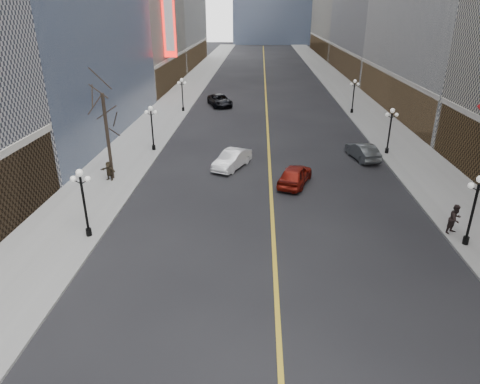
# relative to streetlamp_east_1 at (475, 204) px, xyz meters

# --- Properties ---
(sidewalk_east) EXTENTS (6.00, 230.00, 0.15)m
(sidewalk_east) POSITION_rel_streetlamp_east_1_xyz_m (2.20, 40.00, -2.83)
(sidewalk_east) COLOR gray
(sidewalk_east) RESTS_ON ground
(sidewalk_west) EXTENTS (6.00, 230.00, 0.15)m
(sidewalk_west) POSITION_rel_streetlamp_east_1_xyz_m (-25.80, 40.00, -2.83)
(sidewalk_west) COLOR gray
(sidewalk_west) RESTS_ON ground
(lane_line) EXTENTS (0.25, 200.00, 0.02)m
(lane_line) POSITION_rel_streetlamp_east_1_xyz_m (-11.80, 50.00, -2.89)
(lane_line) COLOR gold
(lane_line) RESTS_ON ground
(streetlamp_east_1) EXTENTS (1.26, 0.44, 4.52)m
(streetlamp_east_1) POSITION_rel_streetlamp_east_1_xyz_m (0.00, 0.00, 0.00)
(streetlamp_east_1) COLOR black
(streetlamp_east_1) RESTS_ON sidewalk_east
(streetlamp_east_2) EXTENTS (1.26, 0.44, 4.52)m
(streetlamp_east_2) POSITION_rel_streetlamp_east_1_xyz_m (0.00, 18.00, 0.00)
(streetlamp_east_2) COLOR black
(streetlamp_east_2) RESTS_ON sidewalk_east
(streetlamp_east_3) EXTENTS (1.26, 0.44, 4.52)m
(streetlamp_east_3) POSITION_rel_streetlamp_east_1_xyz_m (0.00, 36.00, 0.00)
(streetlamp_east_3) COLOR black
(streetlamp_east_3) RESTS_ON sidewalk_east
(streetlamp_west_1) EXTENTS (1.26, 0.44, 4.52)m
(streetlamp_west_1) POSITION_rel_streetlamp_east_1_xyz_m (-23.60, 0.00, 0.00)
(streetlamp_west_1) COLOR black
(streetlamp_west_1) RESTS_ON sidewalk_west
(streetlamp_west_2) EXTENTS (1.26, 0.44, 4.52)m
(streetlamp_west_2) POSITION_rel_streetlamp_east_1_xyz_m (-23.60, 18.00, 0.00)
(streetlamp_west_2) COLOR black
(streetlamp_west_2) RESTS_ON sidewalk_west
(streetlamp_west_3) EXTENTS (1.26, 0.44, 4.52)m
(streetlamp_west_3) POSITION_rel_streetlamp_east_1_xyz_m (-23.60, 36.00, 0.00)
(streetlamp_west_3) COLOR black
(streetlamp_west_3) RESTS_ON sidewalk_west
(theatre_marquee) EXTENTS (2.00, 0.55, 12.00)m
(theatre_marquee) POSITION_rel_streetlamp_east_1_xyz_m (-27.68, 50.00, 9.10)
(theatre_marquee) COLOR red
(theatre_marquee) RESTS_ON ground
(tree_west_far) EXTENTS (3.60, 3.60, 7.92)m
(tree_west_far) POSITION_rel_streetlamp_east_1_xyz_m (-25.30, 10.00, 3.34)
(tree_west_far) COLOR #2D231C
(tree_west_far) RESTS_ON sidewalk_west
(car_nb_mid) EXTENTS (3.60, 5.23, 1.63)m
(car_nb_mid) POSITION_rel_streetlamp_east_1_xyz_m (-15.27, 13.39, -2.08)
(car_nb_mid) COLOR white
(car_nb_mid) RESTS_ON ground
(car_nb_far) EXTENTS (4.61, 6.62, 1.68)m
(car_nb_far) POSITION_rel_streetlamp_east_1_xyz_m (-18.76, 40.23, -2.06)
(car_nb_far) COLOR black
(car_nb_far) RESTS_ON ground
(car_sb_mid) EXTENTS (3.53, 5.39, 1.70)m
(car_sb_mid) POSITION_rel_streetlamp_east_1_xyz_m (-9.80, 9.62, -2.05)
(car_sb_mid) COLOR maroon
(car_sb_mid) RESTS_ON ground
(car_sb_far) EXTENTS (2.71, 5.08, 1.59)m
(car_sb_far) POSITION_rel_streetlamp_east_1_xyz_m (-2.80, 16.43, -2.11)
(car_sb_far) COLOR #43474A
(car_sb_far) RESTS_ON ground
(ped_east_walk) EXTENTS (1.09, 0.95, 1.98)m
(ped_east_walk) POSITION_rel_streetlamp_east_1_xyz_m (-0.20, 1.44, -1.76)
(ped_east_walk) COLOR black
(ped_east_walk) RESTS_ON sidewalk_east
(ped_west_far) EXTENTS (1.57, 0.94, 1.63)m
(ped_west_far) POSITION_rel_streetlamp_east_1_xyz_m (-25.40, 9.54, -1.94)
(ped_west_far) COLOR #2D2519
(ped_west_far) RESTS_ON sidewalk_west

